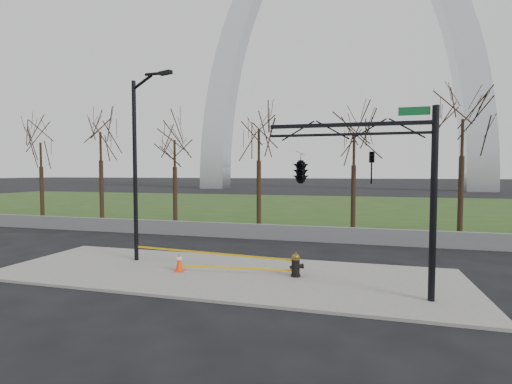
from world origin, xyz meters
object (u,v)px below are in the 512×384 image
(fire_hydrant, at_px, (296,265))
(traffic_cone, at_px, (179,262))
(street_light, at_px, (138,157))
(traffic_signal_mast, at_px, (325,168))

(fire_hydrant, xyz_separation_m, traffic_cone, (-4.58, -0.49, -0.06))
(traffic_cone, bearing_deg, fire_hydrant, 6.14)
(traffic_cone, bearing_deg, street_light, 155.57)
(traffic_cone, height_order, street_light, street_light)
(traffic_cone, distance_m, street_light, 5.05)
(fire_hydrant, height_order, street_light, street_light)
(traffic_cone, distance_m, traffic_signal_mast, 6.91)
(traffic_cone, relative_size, traffic_signal_mast, 0.12)
(street_light, bearing_deg, traffic_cone, -6.29)
(street_light, distance_m, traffic_signal_mast, 8.57)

